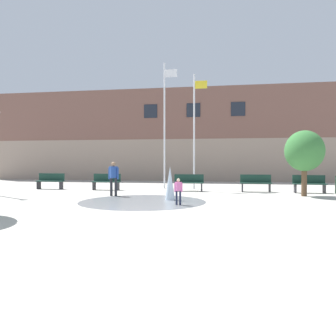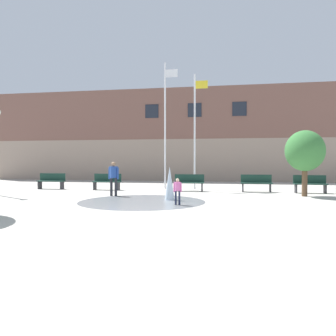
% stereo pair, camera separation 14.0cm
% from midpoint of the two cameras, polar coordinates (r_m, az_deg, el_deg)
% --- Properties ---
extents(ground_plane, '(100.00, 100.00, 0.00)m').
position_cam_midpoint_polar(ground_plane, '(8.69, -6.12, -9.56)').
color(ground_plane, '#B2ADA3').
extents(library_building, '(36.00, 6.05, 7.58)m').
position_cam_midpoint_polar(library_building, '(29.39, 4.79, 5.42)').
color(library_building, gray).
rests_on(library_building, ground).
extents(splash_fountain, '(5.07, 5.07, 1.40)m').
position_cam_midpoint_polar(splash_fountain, '(13.47, -2.05, -4.06)').
color(splash_fountain, gray).
rests_on(splash_fountain, ground).
extents(park_bench_far_left, '(1.60, 0.44, 0.91)m').
position_cam_midpoint_polar(park_bench_far_left, '(20.27, -19.97, -2.11)').
color(park_bench_far_left, '#28282D').
rests_on(park_bench_far_left, ground).
extents(park_bench_left_of_flagpoles, '(1.60, 0.44, 0.91)m').
position_cam_midpoint_polar(park_bench_left_of_flagpoles, '(18.82, -10.89, -2.31)').
color(park_bench_left_of_flagpoles, '#28282D').
rests_on(park_bench_left_of_flagpoles, ground).
extents(park_bench_under_left_flagpole, '(1.60, 0.44, 0.91)m').
position_cam_midpoint_polar(park_bench_under_left_flagpole, '(17.72, 3.41, -2.50)').
color(park_bench_under_left_flagpole, '#28282D').
rests_on(park_bench_under_left_flagpole, ground).
extents(park_bench_near_trashcan, '(1.60, 0.44, 0.91)m').
position_cam_midpoint_polar(park_bench_near_trashcan, '(17.94, 14.82, -2.49)').
color(park_bench_near_trashcan, '#28282D').
rests_on(park_bench_near_trashcan, ground).
extents(park_bench_far_right, '(1.60, 0.44, 0.91)m').
position_cam_midpoint_polar(park_bench_far_right, '(18.17, 23.18, -2.51)').
color(park_bench_far_right, '#28282D').
rests_on(park_bench_far_right, ground).
extents(child_with_pink_shirt, '(0.31, 0.22, 0.99)m').
position_cam_midpoint_polar(child_with_pink_shirt, '(12.12, 1.49, -3.74)').
color(child_with_pink_shirt, '#1E233D').
rests_on(child_with_pink_shirt, ground).
extents(adult_in_red, '(0.50, 0.38, 1.59)m').
position_cam_midpoint_polar(adult_in_red, '(15.44, -9.73, -1.37)').
color(adult_in_red, '#28282D').
rests_on(adult_in_red, ground).
extents(flagpole_left, '(0.80, 0.10, 7.42)m').
position_cam_midpoint_polar(flagpole_left, '(19.52, -0.74, 8.05)').
color(flagpole_left, silver).
rests_on(flagpole_left, ground).
extents(flagpole_right, '(0.80, 0.10, 6.68)m').
position_cam_midpoint_polar(flagpole_right, '(19.25, 4.46, 7.02)').
color(flagpole_right, silver).
rests_on(flagpole_right, ground).
extents(street_tree_near_building, '(1.77, 1.77, 3.04)m').
position_cam_midpoint_polar(street_tree_near_building, '(16.36, 22.44, 2.73)').
color(street_tree_near_building, brown).
rests_on(street_tree_near_building, ground).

